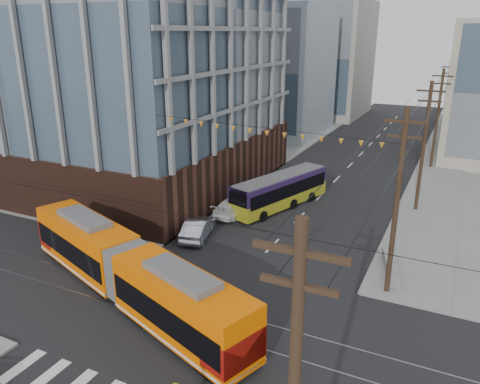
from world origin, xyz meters
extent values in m
plane|color=slate|center=(0.00, 0.00, 0.00)|extent=(160.00, 160.00, 0.00)
cube|color=#381E16|center=(-22.00, 23.00, 14.30)|extent=(30.00, 25.00, 28.60)
cube|color=#8C99A5|center=(-17.00, 52.00, 9.00)|extent=(18.00, 16.00, 18.00)
cube|color=gray|center=(-14.00, 72.00, 10.00)|extent=(16.00, 18.00, 20.00)
cylinder|color=black|center=(8.50, 56.00, 5.50)|extent=(0.30, 0.30, 11.00)
imported|color=#ADB0C5|center=(-5.60, 12.95, 0.75)|extent=(2.70, 4.82, 1.50)
imported|color=white|center=(-5.22, 18.37, 0.73)|extent=(2.22, 5.10, 1.46)
imported|color=#515258|center=(-5.55, 24.41, 0.66)|extent=(3.86, 5.25, 1.32)
cube|color=gray|center=(8.30, 13.56, 0.43)|extent=(2.07, 4.41, 0.86)
camera|label=1|loc=(11.25, -14.65, 14.63)|focal=35.00mm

